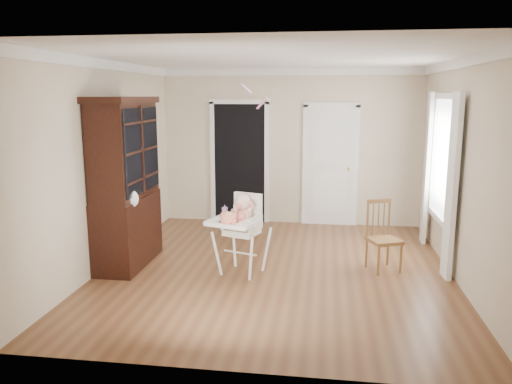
# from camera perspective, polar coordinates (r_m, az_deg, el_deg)

# --- Properties ---
(floor) EXTENTS (5.00, 5.00, 0.00)m
(floor) POSITION_cam_1_polar(r_m,az_deg,el_deg) (6.64, 2.22, -8.84)
(floor) COLOR brown
(floor) RESTS_ON ground
(ceiling) EXTENTS (5.00, 5.00, 0.00)m
(ceiling) POSITION_cam_1_polar(r_m,az_deg,el_deg) (6.26, 2.40, 15.09)
(ceiling) COLOR white
(ceiling) RESTS_ON wall_back
(wall_back) EXTENTS (4.50, 0.00, 4.50)m
(wall_back) POSITION_cam_1_polar(r_m,az_deg,el_deg) (8.78, 3.94, 5.09)
(wall_back) COLOR beige
(wall_back) RESTS_ON floor
(wall_left) EXTENTS (0.00, 5.00, 5.00)m
(wall_left) POSITION_cam_1_polar(r_m,az_deg,el_deg) (6.90, -16.65, 3.03)
(wall_left) COLOR beige
(wall_left) RESTS_ON floor
(wall_right) EXTENTS (0.00, 5.00, 5.00)m
(wall_right) POSITION_cam_1_polar(r_m,az_deg,el_deg) (6.49, 22.51, 2.16)
(wall_right) COLOR beige
(wall_right) RESTS_ON floor
(crown_molding) EXTENTS (4.50, 5.00, 0.12)m
(crown_molding) POSITION_cam_1_polar(r_m,az_deg,el_deg) (6.25, 2.40, 14.54)
(crown_molding) COLOR white
(crown_molding) RESTS_ON ceiling
(doorway) EXTENTS (1.06, 0.05, 2.22)m
(doorway) POSITION_cam_1_polar(r_m,az_deg,el_deg) (8.90, -1.89, 3.63)
(doorway) COLOR black
(doorway) RESTS_ON wall_back
(closet_door) EXTENTS (0.96, 0.09, 2.13)m
(closet_door) POSITION_cam_1_polar(r_m,az_deg,el_deg) (8.78, 8.47, 2.86)
(closet_door) COLOR white
(closet_door) RESTS_ON wall_back
(window_right) EXTENTS (0.13, 1.84, 2.30)m
(window_right) POSITION_cam_1_polar(r_m,az_deg,el_deg) (7.25, 20.38, 2.66)
(window_right) COLOR white
(window_right) RESTS_ON wall_right
(high_chair) EXTENTS (0.79, 0.89, 1.04)m
(high_chair) POSITION_cam_1_polar(r_m,az_deg,el_deg) (6.33, -1.65, -3.73)
(high_chair) COLOR white
(high_chair) RESTS_ON floor
(baby) EXTENTS (0.29, 0.28, 0.46)m
(baby) POSITION_cam_1_polar(r_m,az_deg,el_deg) (6.31, -1.54, -2.35)
(baby) COLOR beige
(baby) RESTS_ON high_chair
(cake) EXTENTS (0.25, 0.25, 0.12)m
(cake) POSITION_cam_1_polar(r_m,az_deg,el_deg) (6.09, -3.14, -2.97)
(cake) COLOR silver
(cake) RESTS_ON high_chair
(sippy_cup) EXTENTS (0.07, 0.07, 0.18)m
(sippy_cup) POSITION_cam_1_polar(r_m,az_deg,el_deg) (6.30, -3.59, -2.34)
(sippy_cup) COLOR pink
(sippy_cup) RESTS_ON high_chair
(china_cabinet) EXTENTS (0.59, 1.32, 2.24)m
(china_cabinet) POSITION_cam_1_polar(r_m,az_deg,el_deg) (6.79, -14.66, 1.03)
(china_cabinet) COLOR black
(china_cabinet) RESTS_ON floor
(dining_chair) EXTENTS (0.49, 0.49, 0.92)m
(dining_chair) POSITION_cam_1_polar(r_m,az_deg,el_deg) (6.72, 14.31, -5.11)
(dining_chair) COLOR brown
(dining_chair) RESTS_ON floor
(streamer) EXTENTS (0.24, 0.45, 0.15)m
(streamer) POSITION_cam_1_polar(r_m,az_deg,el_deg) (7.19, -1.11, 11.74)
(streamer) COLOR pink
(streamer) RESTS_ON ceiling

